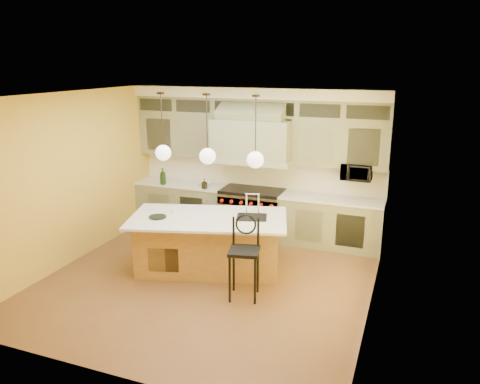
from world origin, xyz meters
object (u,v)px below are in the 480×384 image
at_px(counter_stool, 244,252).
at_px(microwave, 357,172).
at_px(range, 252,212).
at_px(kitchen_island, 209,242).

bearing_deg(counter_stool, microwave, 51.57).
height_order(counter_stool, microwave, microwave).
xyz_separation_m(range, counter_stool, (0.73, -2.41, 0.22)).
bearing_deg(range, kitchen_island, -95.34).
xyz_separation_m(range, kitchen_island, (-0.16, -1.69, -0.01)).
bearing_deg(microwave, kitchen_island, -139.50).
distance_m(range, microwave, 2.18).
bearing_deg(microwave, range, -176.88).
bearing_deg(kitchen_island, microwave, 24.41).
xyz_separation_m(range, microwave, (1.95, 0.11, 0.96)).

